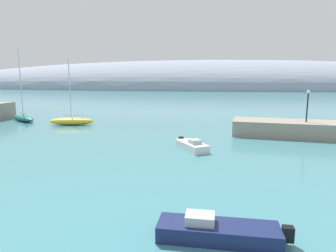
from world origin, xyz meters
name	(u,v)px	position (x,y,z in m)	size (l,w,h in m)	color
distant_ridge	(202,88)	(1.81, 183.37, 0.00)	(374.67, 83.32, 34.46)	#8E99AD
sailboat_teal_near_shore	(23,118)	(-20.96, 39.87, 0.55)	(6.42, 5.24, 10.88)	#1E6B70
sailboat_yellow_outer_mooring	(72,121)	(-11.69, 37.41, 0.60)	(6.51, 2.81, 9.32)	yellow
motorboat_navy_foreground	(218,231)	(8.64, 9.95, 0.39)	(5.56, 1.57, 1.10)	navy
motorboat_white_outer	(192,146)	(6.49, 25.31, 0.40)	(3.46, 4.20, 1.11)	white
harbor_lamp_post	(308,102)	(18.87, 33.01, 4.05)	(0.36, 0.36, 3.58)	black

